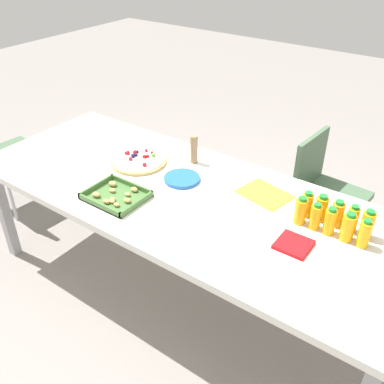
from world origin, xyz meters
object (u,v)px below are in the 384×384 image
at_px(juice_bottle_0, 367,225).
at_px(cardboard_tube, 194,149).
at_px(juice_bottle_3, 321,208).
at_px(paper_folder, 265,194).
at_px(chair_near_left, 323,187).
at_px(juice_bottle_7, 330,221).
at_px(fruit_pizza, 139,160).
at_px(napkin_stack, 294,244).
at_px(juice_bottle_4, 307,204).
at_px(snack_tray, 116,196).
at_px(juice_bottle_9, 301,211).
at_px(plate_stack, 182,179).
at_px(juice_bottle_6, 348,227).
at_px(juice_bottle_1, 352,219).
at_px(juice_bottle_2, 337,214).
at_px(chair_end, 2,151).
at_px(juice_bottle_5, 364,234).
at_px(party_table, 183,200).
at_px(juice_bottle_8, 315,217).

xyz_separation_m(juice_bottle_0, cardboard_tube, (1.05, -0.12, 0.02)).
distance_m(juice_bottle_3, paper_folder, 0.33).
relative_size(chair_near_left, paper_folder, 3.19).
distance_m(juice_bottle_7, paper_folder, 0.42).
distance_m(fruit_pizza, napkin_stack, 1.10).
bearing_deg(juice_bottle_4, snack_tray, 26.72).
bearing_deg(juice_bottle_7, paper_folder, -16.99).
relative_size(juice_bottle_9, plate_stack, 0.71).
xyz_separation_m(juice_bottle_4, juice_bottle_6, (-0.23, 0.07, 0.01)).
xyz_separation_m(juice_bottle_3, plate_stack, (0.77, 0.10, -0.06)).
relative_size(juice_bottle_1, juice_bottle_7, 1.01).
xyz_separation_m(juice_bottle_2, juice_bottle_7, (0.01, 0.08, 0.00)).
xyz_separation_m(chair_end, juice_bottle_9, (-2.25, -0.18, 0.29)).
distance_m(juice_bottle_5, snack_tray, 1.23).
bearing_deg(party_table, juice_bottle_5, -172.92).
distance_m(party_table, chair_end, 1.64).
bearing_deg(chair_end, juice_bottle_4, 11.10).
relative_size(juice_bottle_3, juice_bottle_8, 1.01).
distance_m(chair_near_left, juice_bottle_4, 0.73).
bearing_deg(juice_bottle_2, napkin_stack, 69.93).
height_order(juice_bottle_0, paper_folder, juice_bottle_0).
height_order(juice_bottle_0, juice_bottle_8, juice_bottle_0).
relative_size(juice_bottle_0, fruit_pizza, 0.44).
height_order(fruit_pizza, snack_tray, fruit_pizza).
bearing_deg(plate_stack, juice_bottle_5, -178.96).
height_order(juice_bottle_6, plate_stack, juice_bottle_6).
bearing_deg(party_table, juice_bottle_0, -168.37).
xyz_separation_m(juice_bottle_2, fruit_pizza, (1.18, 0.09, -0.05)).
height_order(juice_bottle_1, snack_tray, juice_bottle_1).
height_order(juice_bottle_3, juice_bottle_6, juice_bottle_6).
height_order(juice_bottle_9, plate_stack, juice_bottle_9).
bearing_deg(chair_end, juice_bottle_0, 10.31).
height_order(juice_bottle_6, napkin_stack, juice_bottle_6).
relative_size(juice_bottle_6, cardboard_tube, 0.83).
bearing_deg(napkin_stack, juice_bottle_5, -143.75).
distance_m(cardboard_tube, paper_folder, 0.52).
distance_m(juice_bottle_1, juice_bottle_5, 0.11).
relative_size(juice_bottle_4, juice_bottle_5, 0.93).
xyz_separation_m(party_table, chair_near_left, (-0.49, -0.85, -0.17)).
distance_m(fruit_pizza, plate_stack, 0.34).
height_order(juice_bottle_1, paper_folder, juice_bottle_1).
xyz_separation_m(chair_near_left, cardboard_tube, (0.64, 0.55, 0.31)).
height_order(party_table, chair_end, chair_end).
bearing_deg(fruit_pizza, juice_bottle_3, -175.68).
height_order(juice_bottle_1, plate_stack, juice_bottle_1).
distance_m(chair_end, paper_folder, 2.04).
xyz_separation_m(juice_bottle_1, juice_bottle_4, (0.22, 0.00, -0.00)).
height_order(juice_bottle_2, juice_bottle_3, juice_bottle_3).
bearing_deg(plate_stack, juice_bottle_3, -172.77).
relative_size(juice_bottle_3, plate_stack, 0.69).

